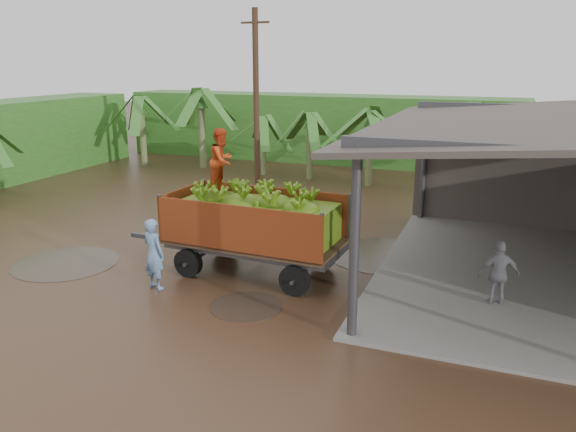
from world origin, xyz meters
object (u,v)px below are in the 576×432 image
(man_blue, at_px, (154,254))
(man_grey, at_px, (498,274))
(utility_pole, at_px, (256,103))
(banana_trailer, at_px, (255,222))

(man_blue, xyz_separation_m, man_grey, (7.90, 1.90, -0.10))
(utility_pole, bearing_deg, man_grey, -40.61)
(man_blue, bearing_deg, banana_trailer, -118.22)
(man_blue, relative_size, utility_pole, 0.24)
(banana_trailer, distance_m, man_blue, 2.68)
(banana_trailer, height_order, utility_pole, utility_pole)
(man_grey, height_order, utility_pole, utility_pole)
(banana_trailer, bearing_deg, utility_pole, 116.34)
(banana_trailer, distance_m, utility_pole, 9.48)
(man_blue, height_order, man_grey, man_blue)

